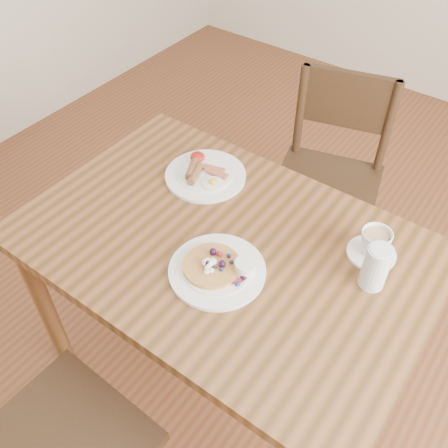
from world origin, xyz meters
name	(u,v)px	position (x,y,z in m)	size (l,w,h in m)	color
ground	(224,368)	(0.00, 0.00, 0.00)	(5.00, 5.00, 0.00)	brown
dining_table	(224,263)	(0.00, 0.00, 0.65)	(1.20, 0.80, 0.75)	brown
chair_far	(330,172)	(-0.01, 0.77, 0.49)	(0.52, 0.52, 0.88)	#341F13
pancake_plate	(219,269)	(0.06, -0.10, 0.76)	(0.27, 0.27, 0.06)	white
breakfast_plate	(204,174)	(-0.23, 0.20, 0.76)	(0.27, 0.27, 0.04)	white
teacup_saucer	(374,245)	(0.37, 0.21, 0.79)	(0.14, 0.14, 0.09)	white
water_glass	(376,267)	(0.41, 0.11, 0.82)	(0.07, 0.07, 0.13)	silver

